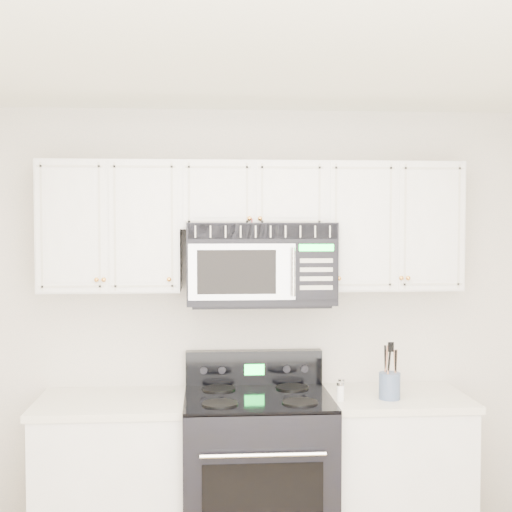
{
  "coord_description": "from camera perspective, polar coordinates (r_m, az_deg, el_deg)",
  "views": [
    {
      "loc": [
        -0.28,
        -2.59,
        1.91
      ],
      "look_at": [
        0.0,
        1.3,
        1.73
      ],
      "focal_mm": 50.0,
      "sensor_mm": 36.0,
      "label": 1
    }
  ],
  "objects": [
    {
      "name": "room",
      "position": [
        2.67,
        2.05,
        -10.61
      ],
      "size": [
        3.51,
        3.51,
        2.61
      ],
      "color": "olive",
      "rests_on": "ground"
    },
    {
      "name": "base_cabinet_left",
      "position": [
        4.32,
        -11.3,
        -17.54
      ],
      "size": [
        0.86,
        0.65,
        0.92
      ],
      "color": "white",
      "rests_on": "ground"
    },
    {
      "name": "base_cabinet_right",
      "position": [
        4.43,
        10.73,
        -17.04
      ],
      "size": [
        0.86,
        0.65,
        0.92
      ],
      "color": "white",
      "rests_on": "ground"
    },
    {
      "name": "range",
      "position": [
        4.25,
        0.13,
        -17.02
      ],
      "size": [
        0.83,
        0.75,
        1.14
      ],
      "color": "black",
      "rests_on": "ground"
    },
    {
      "name": "upper_cabinets",
      "position": [
        4.18,
        -0.28,
        2.92
      ],
      "size": [
        2.44,
        0.37,
        0.75
      ],
      "color": "white",
      "rests_on": "ground"
    },
    {
      "name": "microwave",
      "position": [
        4.14,
        0.33,
        -0.54
      ],
      "size": [
        0.85,
        0.47,
        0.47
      ],
      "color": "black",
      "rests_on": "ground"
    },
    {
      "name": "utensil_crock",
      "position": [
        4.15,
        10.65,
        -10.05
      ],
      "size": [
        0.12,
        0.12,
        0.32
      ],
      "color": "#4A5575",
      "rests_on": "base_cabinet_right"
    },
    {
      "name": "shaker_salt",
      "position": [
        4.08,
        6.77,
        -10.71
      ],
      "size": [
        0.04,
        0.04,
        0.1
      ],
      "color": "white",
      "rests_on": "base_cabinet_right"
    },
    {
      "name": "shaker_pepper",
      "position": [
        4.23,
        6.85,
        -10.32
      ],
      "size": [
        0.04,
        0.04,
        0.09
      ],
      "color": "white",
      "rests_on": "base_cabinet_right"
    }
  ]
}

